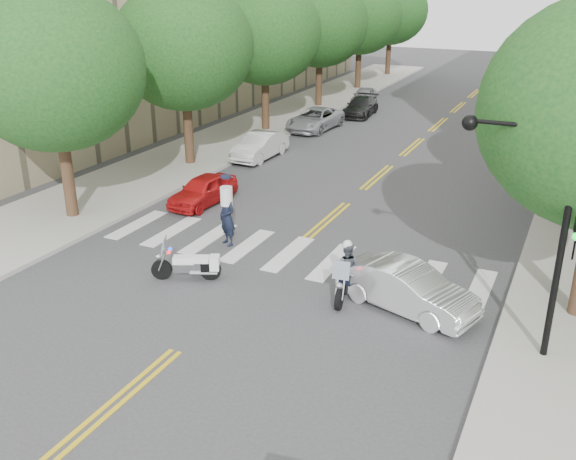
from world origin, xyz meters
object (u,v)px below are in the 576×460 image
Objects in this scene: officer_standing at (227,217)px; convertible at (407,288)px; motorcycle_police at (347,271)px; motorcycle_parked at (192,265)px.

officer_standing reaches higher than convertible.
convertible is at bearing 12.90° from officer_standing.
officer_standing reaches higher than motorcycle_police.
motorcycle_parked is at bearing -53.88° from officer_standing.
convertible is (6.75, -1.85, -0.34)m from officer_standing.
motorcycle_police is at bearing 8.35° from officer_standing.
motorcycle_police is 0.55× the size of convertible.
officer_standing is 0.50× the size of convertible.
officer_standing is 7.01m from convertible.
motorcycle_police is at bearing 106.10° from convertible.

